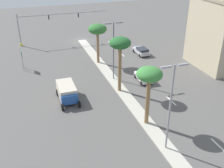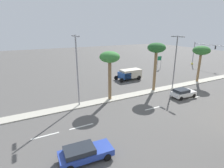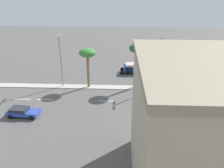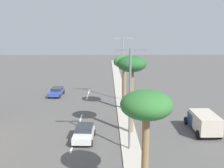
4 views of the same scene
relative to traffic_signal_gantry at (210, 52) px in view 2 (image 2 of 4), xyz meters
The scene contains 16 objects.
ground_plane 38.54m from the traffic_signal_gantry, 102.26° to the left, with size 160.00×160.00×0.00m, color #565451.
median_curb 48.80m from the traffic_signal_gantry, 99.63° to the left, with size 1.80×94.58×0.12m, color #B7B2A3.
lane_stripe_leading 27.14m from the traffic_signal_gantry, 120.83° to the left, with size 0.20×2.80×0.01m, color silver.
lane_stripe_inboard 34.56m from the traffic_signal_gantry, 113.60° to the left, with size 0.20×2.80×0.01m, color silver.
lane_stripe_trailing 44.21m from the traffic_signal_gantry, 108.17° to the left, with size 0.20×2.80×0.01m, color silver.
lane_stripe_front 47.93m from the traffic_signal_gantry, 106.71° to the left, with size 0.20×2.80×0.01m, color silver.
traffic_signal_gantry is the anchor object (origin of this frame).
directional_road_sign 14.44m from the traffic_signal_gantry, 67.80° to the left, with size 0.10×1.35×3.43m.
palm_tree_leading 16.87m from the traffic_signal_gantry, 118.09° to the left, with size 3.29×3.29×7.23m.
palm_tree_inboard 27.61m from the traffic_signal_gantry, 106.56° to the left, with size 3.04×3.04×8.25m.
palm_tree_rear 36.21m from the traffic_signal_gantry, 102.83° to the left, with size 3.00×3.00×7.36m.
street_lamp_rear 23.74m from the traffic_signal_gantry, 110.52° to the left, with size 2.90×0.24×9.29m.
street_lamp_far 41.00m from the traffic_signal_gantry, 101.25° to the left, with size 2.90×0.24×9.71m.
sedan_blue_front 47.41m from the traffic_signal_gantry, 113.67° to the left, with size 2.17×4.59×1.31m.
sedan_white_far 27.84m from the traffic_signal_gantry, 117.41° to the left, with size 2.13×4.01×1.42m.
box_truck 26.68m from the traffic_signal_gantry, 89.87° to the left, with size 2.55×5.56×2.19m.
Camera 2 is at (-22.98, 46.45, 10.65)m, focal length 28.64 mm.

